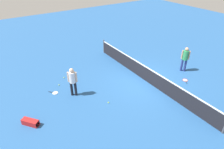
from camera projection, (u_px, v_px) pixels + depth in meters
The scene contains 10 objects.
ground_plane at pixel (146, 81), 12.15m from camera, with size 40.00×40.00×0.00m, color #265693.
court_net at pixel (147, 74), 11.89m from camera, with size 10.09×0.09×1.07m.
player_near_side at pixel (73, 80), 10.40m from camera, with size 0.47×0.48×1.70m.
player_far_side at pixel (185, 57), 12.70m from camera, with size 0.48×0.48×1.70m.
tennis_racket_near_player at pixel (55, 93), 11.07m from camera, with size 0.55×0.51×0.03m.
tennis_racket_far_player at pixel (185, 80), 12.17m from camera, with size 0.58×0.47×0.03m.
tennis_ball_near_player at pixel (108, 102), 10.30m from camera, with size 0.07×0.07×0.07m, color #C6E033.
tennis_ball_by_net at pixel (64, 78), 12.41m from camera, with size 0.07×0.07×0.07m, color #C6E033.
tennis_ball_midcourt at pixel (59, 85), 11.71m from camera, with size 0.07×0.07×0.07m, color #C6E033.
equipment_bag at pixel (31, 122), 8.92m from camera, with size 0.80×0.72×0.28m.
Camera 1 is at (7.35, -7.35, 6.65)m, focal length 31.36 mm.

